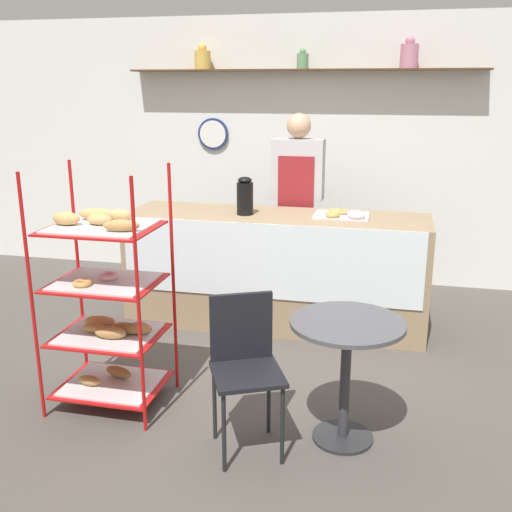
% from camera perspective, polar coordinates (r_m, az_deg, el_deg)
% --- Properties ---
extents(ground_plane, '(14.00, 14.00, 0.00)m').
position_cam_1_polar(ground_plane, '(4.30, -1.27, -12.17)').
color(ground_plane, '#4C4742').
extents(back_wall, '(10.00, 0.30, 2.70)m').
position_cam_1_polar(back_wall, '(6.35, 4.43, 10.01)').
color(back_wall, white).
rests_on(back_wall, ground_plane).
extents(display_counter, '(2.55, 0.72, 0.97)m').
position_cam_1_polar(display_counter, '(5.18, 1.91, -1.29)').
color(display_counter, '#937A5B').
rests_on(display_counter, ground_plane).
extents(pastry_rack, '(0.71, 0.58, 1.56)m').
position_cam_1_polar(pastry_rack, '(3.92, -14.01, -4.16)').
color(pastry_rack, '#B71414').
rests_on(pastry_rack, ground_plane).
extents(person_worker, '(0.47, 0.23, 1.78)m').
position_cam_1_polar(person_worker, '(5.58, 3.97, 5.15)').
color(person_worker, '#282833').
rests_on(person_worker, ground_plane).
extents(cafe_table, '(0.65, 0.65, 0.75)m').
position_cam_1_polar(cafe_table, '(3.50, 8.60, -9.05)').
color(cafe_table, '#262628').
rests_on(cafe_table, ground_plane).
extents(cafe_chair, '(0.51, 0.51, 0.90)m').
position_cam_1_polar(cafe_chair, '(3.42, -1.11, -9.47)').
color(cafe_chair, black).
rests_on(cafe_chair, ground_plane).
extents(coffee_carafe, '(0.14, 0.14, 0.32)m').
position_cam_1_polar(coffee_carafe, '(5.04, -1.07, 5.71)').
color(coffee_carafe, black).
rests_on(coffee_carafe, display_counter).
extents(donut_tray_counter, '(0.45, 0.35, 0.05)m').
position_cam_1_polar(donut_tray_counter, '(5.03, 8.43, 3.96)').
color(donut_tray_counter, silver).
rests_on(donut_tray_counter, display_counter).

